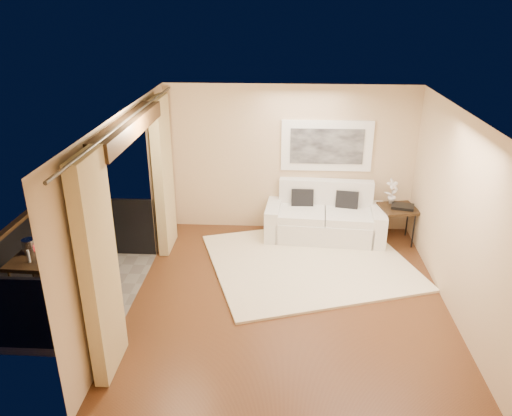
# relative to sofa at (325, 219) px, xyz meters

# --- Properties ---
(floor) EXTENTS (5.00, 5.00, 0.00)m
(floor) POSITION_rel_sofa_xyz_m (-0.66, -2.10, -0.36)
(floor) COLOR #5A331A
(floor) RESTS_ON ground
(room_shell) EXTENTS (5.00, 6.40, 5.00)m
(room_shell) POSITION_rel_sofa_xyz_m (-2.79, -2.10, 2.16)
(room_shell) COLOR white
(room_shell) RESTS_ON ground
(balcony) EXTENTS (1.81, 2.60, 1.17)m
(balcony) POSITION_rel_sofa_xyz_m (-3.96, -2.10, -0.18)
(balcony) COLOR #605B56
(balcony) RESTS_ON ground
(curtains) EXTENTS (0.16, 4.80, 2.64)m
(curtains) POSITION_rel_sofa_xyz_m (-2.77, -2.10, 0.98)
(curtains) COLOR tan
(curtains) RESTS_ON ground
(artwork) EXTENTS (1.62, 0.07, 0.92)m
(artwork) POSITION_rel_sofa_xyz_m (-0.00, 0.37, 1.26)
(artwork) COLOR white
(artwork) RESTS_ON room_shell
(rug) EXTENTS (3.82, 3.56, 0.04)m
(rug) POSITION_rel_sofa_xyz_m (-0.31, -1.00, -0.34)
(rug) COLOR #F3E5C4
(rug) RESTS_ON floor
(sofa) EXTENTS (2.16, 1.05, 1.01)m
(sofa) POSITION_rel_sofa_xyz_m (0.00, 0.00, 0.00)
(sofa) COLOR white
(sofa) RESTS_ON floor
(side_table) EXTENTS (0.70, 0.70, 0.66)m
(side_table) POSITION_rel_sofa_xyz_m (1.27, -0.10, 0.24)
(side_table) COLOR #301F10
(side_table) RESTS_ON floor
(tray) EXTENTS (0.44, 0.37, 0.05)m
(tray) POSITION_rel_sofa_xyz_m (1.34, -0.12, 0.32)
(tray) COLOR black
(tray) RESTS_ON side_table
(orchid) EXTENTS (0.29, 0.25, 0.46)m
(orchid) POSITION_rel_sofa_xyz_m (1.17, 0.08, 0.53)
(orchid) COLOR white
(orchid) RESTS_ON side_table
(bistro_table) EXTENTS (0.73, 0.73, 0.82)m
(bistro_table) POSITION_rel_sofa_xyz_m (-4.05, -2.54, 0.39)
(bistro_table) COLOR #301F10
(bistro_table) RESTS_ON balcony
(balcony_chair_far) EXTENTS (0.48, 0.49, 0.89)m
(balcony_chair_far) POSITION_rel_sofa_xyz_m (-3.69, -2.12, 0.16)
(balcony_chair_far) COLOR #301F10
(balcony_chair_far) RESTS_ON balcony
(balcony_chair_near) EXTENTS (0.44, 0.45, 1.00)m
(balcony_chair_near) POSITION_rel_sofa_xyz_m (-3.99, -2.43, 0.22)
(balcony_chair_near) COLOR #301F10
(balcony_chair_near) RESTS_ON balcony
(ice_bucket) EXTENTS (0.18, 0.18, 0.20)m
(ice_bucket) POSITION_rel_sofa_xyz_m (-4.23, -2.41, 0.57)
(ice_bucket) COLOR silver
(ice_bucket) RESTS_ON bistro_table
(candle) EXTENTS (0.06, 0.06, 0.07)m
(candle) POSITION_rel_sofa_xyz_m (-4.04, -2.43, 0.50)
(candle) COLOR red
(candle) RESTS_ON bistro_table
(vase) EXTENTS (0.04, 0.04, 0.18)m
(vase) POSITION_rel_sofa_xyz_m (-4.11, -2.68, 0.56)
(vase) COLOR silver
(vase) RESTS_ON bistro_table
(glass_a) EXTENTS (0.06, 0.06, 0.12)m
(glass_a) POSITION_rel_sofa_xyz_m (-3.94, -2.63, 0.53)
(glass_a) COLOR silver
(glass_a) RESTS_ON bistro_table
(glass_b) EXTENTS (0.06, 0.06, 0.12)m
(glass_b) POSITION_rel_sofa_xyz_m (-3.90, -2.56, 0.53)
(glass_b) COLOR silver
(glass_b) RESTS_ON bistro_table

